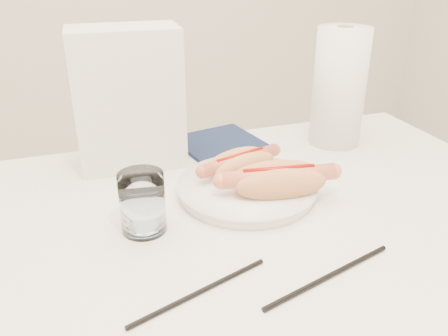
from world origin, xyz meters
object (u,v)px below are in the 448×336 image
object	(u,v)px
table	(222,261)
hotdog_left	(240,164)
hotdog_right	(278,180)
napkin_box	(128,99)
plate	(247,190)
paper_towel_roll	(339,87)
water_glass	(142,203)

from	to	relation	value
table	hotdog_left	distance (m)	0.19
hotdog_right	napkin_box	size ratio (longest dim) A/B	0.73
table	hotdog_left	size ratio (longest dim) A/B	7.21
table	hotdog_left	bearing A→B (deg)	59.35
plate	hotdog_left	xyz separation A→B (m)	(0.00, 0.04, 0.03)
plate	table	bearing A→B (deg)	-129.46
hotdog_right	paper_towel_roll	size ratio (longest dim) A/B	0.78
table	napkin_box	size ratio (longest dim) A/B	4.40
hotdog_left	napkin_box	bearing A→B (deg)	120.80
hotdog_left	napkin_box	world-z (taller)	napkin_box
water_glass	napkin_box	size ratio (longest dim) A/B	0.36
water_glass	napkin_box	xyz separation A→B (m)	(0.03, 0.26, 0.09)
hotdog_right	table	bearing A→B (deg)	-148.47
plate	hotdog_right	size ratio (longest dim) A/B	1.21
plate	paper_towel_roll	size ratio (longest dim) A/B	0.95
plate	hotdog_right	bearing A→B (deg)	-51.07
napkin_box	paper_towel_roll	world-z (taller)	napkin_box
hotdog_left	paper_towel_roll	xyz separation A→B (m)	(0.28, 0.12, 0.09)
table	hotdog_right	distance (m)	0.17
hotdog_right	paper_towel_roll	world-z (taller)	paper_towel_roll
hotdog_right	paper_towel_roll	distance (m)	0.33
water_glass	paper_towel_roll	xyz separation A→B (m)	(0.47, 0.22, 0.08)
plate	paper_towel_roll	world-z (taller)	paper_towel_roll
hotdog_left	plate	bearing A→B (deg)	-111.05
plate	napkin_box	size ratio (longest dim) A/B	0.88
hotdog_left	paper_towel_roll	bearing A→B (deg)	7.88
table	water_glass	xyz separation A→B (m)	(-0.11, 0.04, 0.11)
table	hotdog_right	size ratio (longest dim) A/B	6.01
plate	hotdog_right	distance (m)	0.07
plate	hotdog_right	xyz separation A→B (m)	(0.04, -0.05, 0.04)
plate	water_glass	xyz separation A→B (m)	(-0.19, -0.05, 0.04)
plate	hotdog_left	bearing A→B (deg)	85.23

